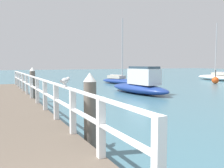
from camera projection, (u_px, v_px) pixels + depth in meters
pier_railing at (34, 86)px, 10.18m from camera, size 0.12×17.02×0.99m
dock_piling_near at (90, 114)px, 5.50m from camera, size 0.29×0.29×1.86m
dock_piling_far at (33, 85)px, 13.05m from camera, size 0.29×0.29×1.86m
seagull_foreground at (65, 81)px, 5.86m from camera, size 0.34×0.39×0.21m
boat_0 at (217, 77)px, 30.13m from camera, size 2.60×6.42×6.91m
boat_1 at (120, 80)px, 24.97m from camera, size 2.92×5.42×6.51m
boat_3 at (140, 85)px, 16.87m from camera, size 2.31×5.81×1.86m
channel_buoy at (215, 80)px, 25.13m from camera, size 0.70×0.70×1.40m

